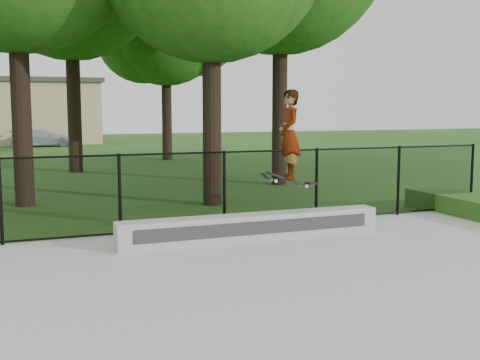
{
  "coord_description": "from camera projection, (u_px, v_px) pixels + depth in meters",
  "views": [
    {
      "loc": [
        -1.86,
        -4.87,
        2.37
      ],
      "look_at": [
        1.67,
        4.2,
        1.2
      ],
      "focal_mm": 45.0,
      "sensor_mm": 36.0,
      "label": 1
    }
  ],
  "objects": [
    {
      "name": "car_c",
      "position": [
        42.0,
        138.0,
        36.74
      ],
      "size": [
        3.43,
        1.73,
        1.05
      ],
      "primitive_type": "imported",
      "rotation": [
        0.0,
        0.0,
        1.65
      ],
      "color": "#A6A6BC",
      "rests_on": "ground"
    },
    {
      "name": "grind_ledge",
      "position": [
        253.0,
        227.0,
        10.52
      ],
      "size": [
        4.79,
        0.4,
        0.46
      ],
      "primitive_type": "cube",
      "color": "#A1A19C",
      "rests_on": "concrete_slab"
    },
    {
      "name": "skater_airborne",
      "position": [
        289.0,
        136.0,
        10.54
      ],
      "size": [
        0.8,
        0.63,
        1.78
      ],
      "color": "black",
      "rests_on": "ground"
    },
    {
      "name": "chainlink_fence",
      "position": [
        120.0,
        195.0,
        10.82
      ],
      "size": [
        16.06,
        0.06,
        1.5
      ],
      "color": "black",
      "rests_on": "concrete_slab"
    },
    {
      "name": "distant_building",
      "position": [
        3.0,
        111.0,
        39.64
      ],
      "size": [
        12.4,
        6.4,
        4.3
      ],
      "color": "tan",
      "rests_on": "ground"
    }
  ]
}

